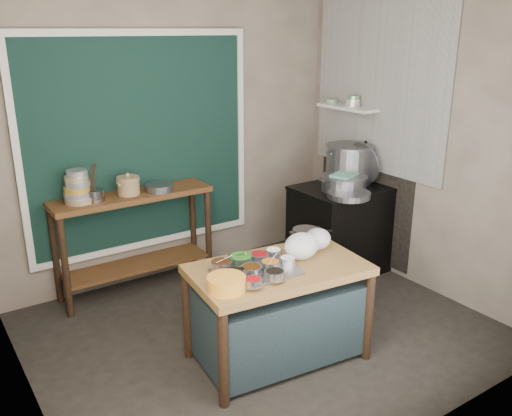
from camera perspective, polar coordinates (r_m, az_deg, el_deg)
floor at (r=4.57m, az=0.65°, el=-12.88°), size 3.50×3.00×0.02m
back_wall at (r=5.31m, az=-8.67°, el=7.74°), size 3.50×0.02×2.80m
left_wall at (r=3.38m, az=-24.60°, el=0.13°), size 0.02×3.00×2.80m
right_wall at (r=5.21m, az=16.99°, el=6.94°), size 0.02×3.00×2.80m
curtain_panel at (r=5.14m, az=-11.99°, el=6.64°), size 2.10×0.02×1.90m
curtain_frame at (r=5.13m, az=-11.94°, el=6.62°), size 2.22×0.03×2.02m
tile_panel at (r=5.49m, az=12.76°, el=12.60°), size 0.02×1.70×1.70m
soot_patch at (r=5.78m, az=11.28°, el=1.31°), size 0.01×1.30×1.30m
wall_shelf at (r=5.65m, az=9.61°, el=10.39°), size 0.22×0.70×0.03m
prep_table at (r=4.06m, az=2.30°, el=-10.96°), size 1.32×0.85×0.75m
back_counter at (r=5.15m, az=-12.59°, el=-3.57°), size 1.45×0.40×0.95m
stove_block at (r=5.54m, az=8.97°, el=-2.31°), size 0.90×0.68×0.85m
stove_top at (r=5.40m, az=9.20°, el=2.06°), size 0.92×0.69×0.03m
condiment_tray at (r=3.77m, az=0.07°, el=-6.72°), size 0.56×0.41×0.02m
condiment_bowls at (r=3.76m, az=-0.40°, el=-6.13°), size 0.58×0.47×0.07m
yellow_basin at (r=3.53m, az=-3.14°, el=-7.95°), size 0.29×0.29×0.10m
saucepan at (r=4.28m, az=5.30°, el=-2.98°), size 0.25×0.25×0.12m
plastic_bag_a at (r=3.99m, az=4.79°, el=-4.01°), size 0.32×0.29×0.20m
plastic_bag_b at (r=4.17m, az=6.47°, el=-3.27°), size 0.27×0.25×0.17m
bowl_stack at (r=4.84m, az=-18.25°, el=1.99°), size 0.25×0.25×0.28m
utensil_cup at (r=4.85m, az=-16.61°, el=1.29°), size 0.19×0.19×0.10m
ceramic_crock at (r=4.96m, az=-13.28°, el=2.20°), size 0.28×0.28×0.14m
wide_bowl at (r=5.02m, az=-10.12°, el=2.14°), size 0.30×0.30×0.06m
stock_pot at (r=5.52m, az=9.74°, el=4.60°), size 0.54×0.54×0.38m
pot_lid at (r=5.51m, az=11.19°, el=4.71°), size 0.11×0.44×0.43m
steamer at (r=5.25m, az=9.21°, el=2.59°), size 0.57×0.57×0.15m
green_cloth at (r=5.23m, az=9.26°, el=3.47°), size 0.30×0.27×0.02m
shallow_pan at (r=5.06m, az=9.74°, el=1.39°), size 0.41×0.41×0.05m
shelf_bowl_stack at (r=5.59m, az=10.17°, el=10.98°), size 0.14×0.14×0.11m
shelf_bowl_green at (r=5.82m, az=7.95°, el=11.07°), size 0.13×0.13×0.04m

